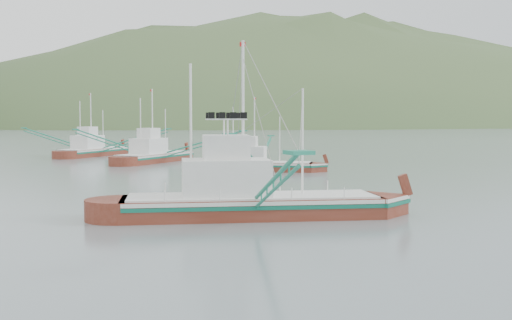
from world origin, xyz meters
name	(u,v)px	position (x,y,z in m)	size (l,w,h in m)	color
ground	(296,219)	(0.00, 0.00, 0.00)	(1200.00, 1200.00, 0.00)	slate
main_boat	(249,181)	(-2.37, 1.66, 2.22)	(16.36, 28.01, 11.59)	maroon
bg_boat_far	(154,145)	(4.96, 52.21, 2.33)	(21.97, 22.50, 10.82)	maroon
bg_boat_right	(257,154)	(11.99, 32.91, 1.93)	(15.73, 20.55, 9.14)	maroon
bg_boat_extra	(93,141)	(-0.40, 70.14, 2.33)	(22.63, 21.82, 10.82)	maroon
headland_right	(316,125)	(240.00, 430.00, 0.00)	(684.00, 432.00, 306.00)	#415A2E
ridge_distant	(34,125)	(30.00, 560.00, 0.00)	(960.00, 400.00, 240.00)	slate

